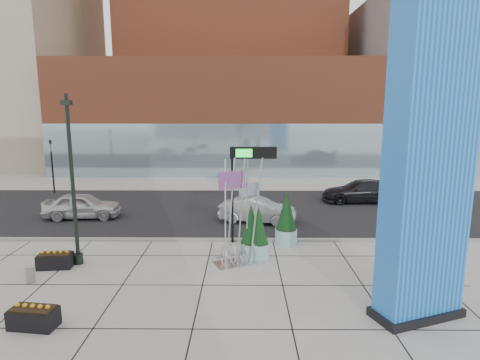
{
  "coord_description": "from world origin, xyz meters",
  "views": [
    {
      "loc": [
        2.52,
        -15.0,
        6.59
      ],
      "look_at": [
        2.38,
        2.0,
        3.45
      ],
      "focal_mm": 30.0,
      "sensor_mm": 36.0,
      "label": 1
    }
  ],
  "objects_px": {
    "blue_pylon": "(428,174)",
    "concrete_bollard": "(30,275)",
    "lamp_post": "(74,197)",
    "car_silver_mid": "(257,210)",
    "public_art_sculpture": "(238,237)",
    "overhead_street_sign": "(249,161)",
    "car_white_west": "(82,206)"
  },
  "relations": [
    {
      "from": "lamp_post",
      "to": "car_white_west",
      "type": "distance_m",
      "value": 7.76
    },
    {
      "from": "overhead_street_sign",
      "to": "car_white_west",
      "type": "distance_m",
      "value": 11.22
    },
    {
      "from": "lamp_post",
      "to": "concrete_bollard",
      "type": "xyz_separation_m",
      "value": [
        -1.06,
        -1.88,
        -2.58
      ]
    },
    {
      "from": "blue_pylon",
      "to": "overhead_street_sign",
      "type": "bearing_deg",
      "value": 106.19
    },
    {
      "from": "lamp_post",
      "to": "concrete_bollard",
      "type": "relative_size",
      "value": 11.09
    },
    {
      "from": "lamp_post",
      "to": "public_art_sculpture",
      "type": "height_order",
      "value": "lamp_post"
    },
    {
      "from": "car_white_west",
      "to": "blue_pylon",
      "type": "bearing_deg",
      "value": -131.08
    },
    {
      "from": "blue_pylon",
      "to": "public_art_sculpture",
      "type": "relative_size",
      "value": 2.1
    },
    {
      "from": "overhead_street_sign",
      "to": "car_silver_mid",
      "type": "bearing_deg",
      "value": 80.27
    },
    {
      "from": "lamp_post",
      "to": "overhead_street_sign",
      "type": "relative_size",
      "value": 1.51
    },
    {
      "from": "lamp_post",
      "to": "car_silver_mid",
      "type": "relative_size",
      "value": 1.64
    },
    {
      "from": "public_art_sculpture",
      "to": "overhead_street_sign",
      "type": "xyz_separation_m",
      "value": [
        0.48,
        2.66,
        2.85
      ]
    },
    {
      "from": "concrete_bollard",
      "to": "overhead_street_sign",
      "type": "xyz_separation_m",
      "value": [
        8.33,
        4.61,
        3.72
      ]
    },
    {
      "from": "car_silver_mid",
      "to": "car_white_west",
      "type": "bearing_deg",
      "value": 98.66
    },
    {
      "from": "blue_pylon",
      "to": "public_art_sculpture",
      "type": "distance_m",
      "value": 7.92
    },
    {
      "from": "car_silver_mid",
      "to": "public_art_sculpture",
      "type": "bearing_deg",
      "value": -176.38
    },
    {
      "from": "concrete_bollard",
      "to": "overhead_street_sign",
      "type": "bearing_deg",
      "value": 28.96
    },
    {
      "from": "public_art_sculpture",
      "to": "concrete_bollard",
      "type": "distance_m",
      "value": 8.14
    },
    {
      "from": "lamp_post",
      "to": "car_white_west",
      "type": "xyz_separation_m",
      "value": [
        -2.57,
        7.0,
        -2.15
      ]
    },
    {
      "from": "overhead_street_sign",
      "to": "concrete_bollard",
      "type": "bearing_deg",
      "value": -152.0
    },
    {
      "from": "blue_pylon",
      "to": "concrete_bollard",
      "type": "height_order",
      "value": "blue_pylon"
    },
    {
      "from": "concrete_bollard",
      "to": "lamp_post",
      "type": "bearing_deg",
      "value": 60.63
    },
    {
      "from": "lamp_post",
      "to": "concrete_bollard",
      "type": "distance_m",
      "value": 3.36
    },
    {
      "from": "public_art_sculpture",
      "to": "car_silver_mid",
      "type": "relative_size",
      "value": 1.05
    },
    {
      "from": "overhead_street_sign",
      "to": "car_silver_mid",
      "type": "xyz_separation_m",
      "value": [
        0.54,
        3.48,
        -3.32
      ]
    },
    {
      "from": "public_art_sculpture",
      "to": "concrete_bollard",
      "type": "xyz_separation_m",
      "value": [
        -7.86,
        -1.95,
        -0.87
      ]
    },
    {
      "from": "public_art_sculpture",
      "to": "car_silver_mid",
      "type": "distance_m",
      "value": 6.24
    },
    {
      "from": "public_art_sculpture",
      "to": "lamp_post",
      "type": "bearing_deg",
      "value": 157.37
    },
    {
      "from": "overhead_street_sign",
      "to": "car_white_west",
      "type": "height_order",
      "value": "overhead_street_sign"
    },
    {
      "from": "car_white_west",
      "to": "concrete_bollard",
      "type": "bearing_deg",
      "value": -174.74
    },
    {
      "from": "public_art_sculpture",
      "to": "overhead_street_sign",
      "type": "relative_size",
      "value": 0.96
    },
    {
      "from": "lamp_post",
      "to": "blue_pylon",
      "type": "bearing_deg",
      "value": -18.67
    }
  ]
}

